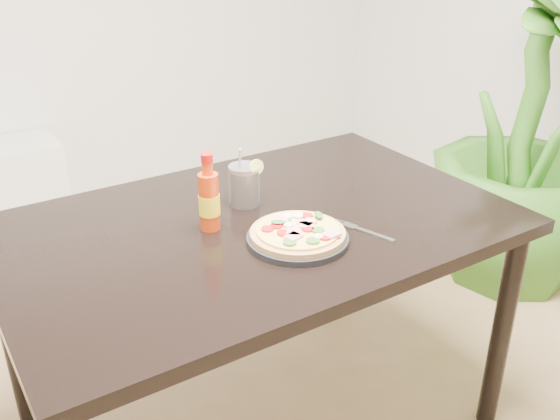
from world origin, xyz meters
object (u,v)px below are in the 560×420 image
plate (298,239)px  pizza (298,232)px  houseplant (528,133)px  fork (362,230)px  cola_cup (245,186)px  dining_table (257,246)px  hot_sauce_bottle (209,200)px

plate → pizza: 0.02m
plate → houseplant: size_ratio=0.20×
pizza → fork: pizza is taller
plate → pizza: (0.00, 0.00, 0.02)m
cola_cup → fork: 0.37m
pizza → cola_cup: 0.28m
plate → houseplant: bearing=14.4°
dining_table → plate: plate is taller
plate → hot_sauce_bottle: (-0.16, 0.19, 0.08)m
dining_table → cola_cup: cola_cup is taller
dining_table → houseplant: bearing=7.9°
hot_sauce_bottle → houseplant: bearing=6.4°
plate → hot_sauce_bottle: size_ratio=1.24×
hot_sauce_bottle → plate: bearing=-50.3°
fork → houseplant: bearing=0.2°
fork → houseplant: 1.31m
dining_table → pizza: (0.03, -0.16, 0.11)m
cola_cup → fork: size_ratio=0.98×
cola_cup → pizza: bearing=-89.9°
dining_table → hot_sauce_bottle: bearing=169.2°
cola_cup → houseplant: houseplant is taller
pizza → cola_cup: bearing=90.1°
dining_table → pizza: size_ratio=5.64×
dining_table → houseplant: (1.45, 0.20, 0.01)m
dining_table → houseplant: size_ratio=1.03×
dining_table → plate: (0.03, -0.16, 0.09)m
dining_table → cola_cup: size_ratio=7.75×
hot_sauce_bottle → houseplant: size_ratio=0.16×
hot_sauce_bottle → cola_cup: size_ratio=1.19×
cola_cup → houseplant: 1.43m
plate → cola_cup: cola_cup is taller
pizza → hot_sauce_bottle: size_ratio=1.15×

